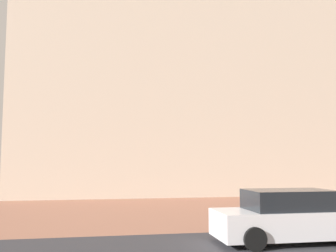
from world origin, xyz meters
name	(u,v)px	position (x,y,z in m)	size (l,w,h in m)	color
ground_plane	(180,239)	(0.00, 10.00, 0.00)	(120.00, 120.00, 0.00)	#93604C
landmark_building	(183,77)	(4.34, 28.55, 9.55)	(24.86, 12.04, 31.84)	beige
car_white	(289,217)	(3.12, 8.96, 0.73)	(4.48, 1.93, 1.54)	silver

